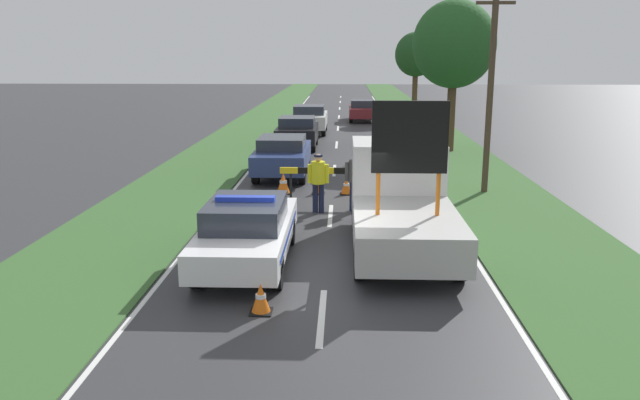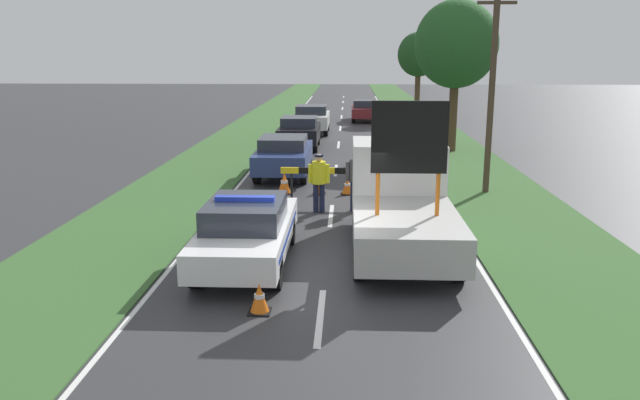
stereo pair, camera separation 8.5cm
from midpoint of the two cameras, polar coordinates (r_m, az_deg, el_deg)
name	(u,v)px [view 2 (the right image)]	position (r m, az deg, el deg)	size (l,w,h in m)	color
ground_plane	(325,275)	(13.02, 0.62, -6.86)	(160.00, 160.00, 0.00)	#333335
lane_markings	(338,145)	(31.20, 1.78, 5.05)	(6.73, 71.90, 0.01)	silver
grass_verge_left	(238,140)	(33.01, -7.39, 5.43)	(3.69, 120.00, 0.03)	#38602D
grass_verge_right	(441,142)	(32.88, 11.06, 5.26)	(3.69, 120.00, 0.03)	#38602D
police_car	(247,230)	(13.55, -6.52, -2.78)	(1.81, 4.81, 1.54)	white
work_truck	(401,199)	(14.77, 7.55, 0.05)	(2.24, 5.58, 3.55)	white
road_barrier	(335,174)	(18.84, 1.48, 2.43)	(3.27, 0.08, 1.11)	black
police_officer	(319,178)	(17.78, 0.04, 2.04)	(0.61, 0.39, 1.70)	#191E38
pedestrian_civilian	(356,176)	(17.99, 3.48, 2.18)	(0.63, 0.40, 1.74)	#191E38
traffic_cone_near_police	(347,186)	(20.25, 2.64, 1.30)	(0.40, 0.40, 0.56)	black
traffic_cone_centre_front	(284,183)	(20.37, -3.16, 1.55)	(0.50, 0.50, 0.69)	black
traffic_cone_near_truck	(259,298)	(11.18, -5.34, -8.93)	(0.39, 0.39, 0.55)	black
traffic_cone_behind_barrier	(400,190)	(19.67, 7.46, 0.94)	(0.45, 0.45, 0.63)	black
traffic_cone_lane_edge	(319,185)	(20.31, 0.06, 1.36)	(0.41, 0.41, 0.57)	black
queued_car_hatch_blue	(284,155)	(23.16, -3.22, 4.14)	(1.87, 4.51, 1.49)	navy
queued_car_sedan_black	(299,132)	(30.04, -1.82, 6.26)	(1.86, 3.96, 1.52)	black
queued_car_van_white	(312,118)	(35.78, -0.69, 7.47)	(1.92, 4.24, 1.58)	silver
queued_car_wagon_maroon	(365,110)	(42.36, 4.15, 8.21)	(1.72, 4.06, 1.41)	maroon
roadside_tree_near_left	(456,45)	(29.44, 12.44, 13.70)	(3.74, 3.74, 6.83)	#4C3823
roadside_tree_near_right	(419,55)	(43.79, 9.06, 12.96)	(2.83, 2.83, 5.87)	#4C3823
utility_pole	(492,87)	(20.79, 15.56, 9.95)	(1.20, 0.20, 6.65)	#473828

